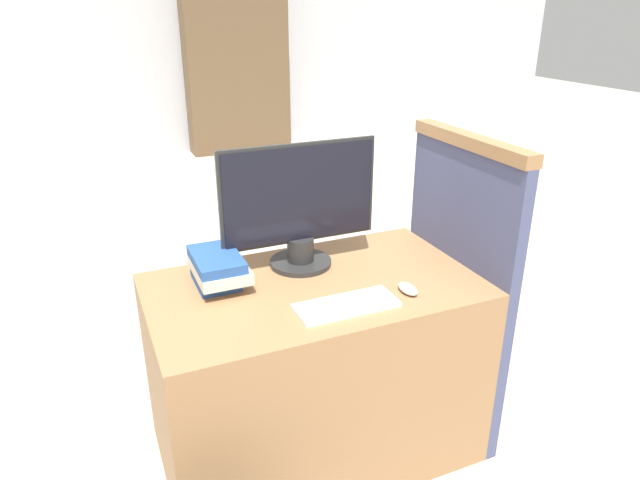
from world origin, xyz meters
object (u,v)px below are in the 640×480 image
at_px(mouse, 408,289).
at_px(book_stack, 218,268).
at_px(keyboard, 346,305).
at_px(monitor, 300,207).

distance_m(mouse, book_stack, 0.70).
relative_size(keyboard, mouse, 3.47).
bearing_deg(mouse, keyboard, -177.30).
distance_m(keyboard, book_stack, 0.50).
bearing_deg(book_stack, keyboard, -43.82).
bearing_deg(mouse, monitor, 125.86).
height_order(monitor, book_stack, monitor).
bearing_deg(keyboard, monitor, 92.57).
relative_size(mouse, book_stack, 0.37).
xyz_separation_m(mouse, book_stack, (-0.61, 0.33, 0.05)).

